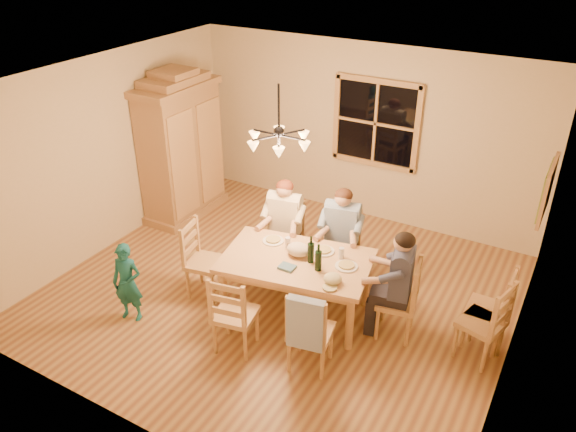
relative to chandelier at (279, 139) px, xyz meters
The scene contains 33 objects.
floor 2.08m from the chandelier, ahead, with size 5.50×5.50×0.00m, color brown.
ceiling 0.62m from the chandelier, ahead, with size 5.50×5.00×0.02m, color white.
wall_back 2.60m from the chandelier, 90.00° to the left, with size 5.50×0.02×2.70m, color beige.
wall_left 2.84m from the chandelier, behind, with size 0.02×5.00×2.70m, color beige.
wall_right 2.84m from the chandelier, ahead, with size 0.02×5.00×2.70m, color beige.
window 2.53m from the chandelier, 85.36° to the left, with size 1.30×0.06×1.30m.
painting 3.00m from the chandelier, 23.86° to the left, with size 0.06×0.78×0.64m.
chandelier is the anchor object (origin of this frame).
armoire 2.87m from the chandelier, 154.60° to the left, with size 0.66×1.40×2.30m.
dining_table 1.49m from the chandelier, 33.87° to the right, with size 1.88×1.34×0.76m.
chair_far_left 1.85m from the chandelier, 113.47° to the left, with size 0.51×0.49×0.99m.
chair_far_right 1.95m from the chandelier, 48.38° to the left, with size 0.51×0.49×0.99m.
chair_near_left 2.10m from the chandelier, 85.31° to the right, with size 0.51×0.49×0.99m.
chair_near_right 2.22m from the chandelier, 45.83° to the right, with size 0.51×0.49×0.99m.
chair_end_left 2.00m from the chandelier, 150.11° to the right, with size 0.49×0.51×0.99m.
chair_end_right 2.35m from the chandelier, ahead, with size 0.49×0.51×0.99m.
adult_woman 1.34m from the chandelier, 113.47° to the left, with size 0.45×0.48×0.87m.
adult_plaid_man 1.48m from the chandelier, 48.38° to the left, with size 0.45×0.48×0.87m.
adult_slate_man 1.97m from the chandelier, ahead, with size 0.48×0.45×0.87m.
towel 2.04m from the chandelier, 49.85° to the right, with size 0.38×0.10×0.58m, color #92A6C6.
wine_bottle_a 1.29m from the chandelier, 21.64° to the right, with size 0.08×0.08×0.33m, color black.
wine_bottle_b 1.38m from the chandelier, 24.98° to the right, with size 0.08×0.08×0.33m, color black.
plate_woman 1.31m from the chandelier, 150.12° to the right, with size 0.26×0.26×0.02m, color white.
plate_plaid 1.43m from the chandelier, ahead, with size 0.26×0.26×0.02m, color white.
plate_slate 1.61m from the chandelier, ahead, with size 0.26×0.26×0.02m, color white.
wine_glass_a 1.26m from the chandelier, 26.30° to the right, with size 0.06×0.06×0.14m, color silver.
wine_glass_b 1.49m from the chandelier, ahead, with size 0.06×0.06×0.14m, color silver.
cap 1.64m from the chandelier, 26.41° to the right, with size 0.20×0.20×0.11m, color #C3BA82.
napkin 1.43m from the chandelier, 51.74° to the right, with size 0.18×0.14×0.03m, color slate.
cloth_bundle 1.30m from the chandelier, 25.06° to the right, with size 0.28×0.22×0.15m, color beige.
child 2.42m from the chandelier, 134.72° to the right, with size 0.36×0.24×1.00m, color #175E68.
chair_spare_front 3.03m from the chandelier, ahead, with size 0.52×0.53×0.99m.
chair_spare_back 3.04m from the chandelier, ahead, with size 0.43×0.45×0.99m.
Camera 1 is at (2.97, -5.03, 4.30)m, focal length 35.00 mm.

